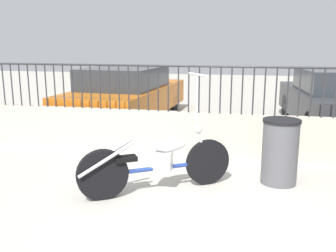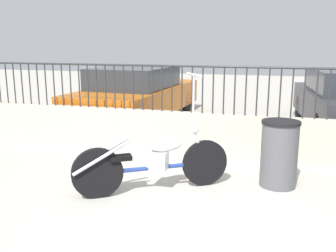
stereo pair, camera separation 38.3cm
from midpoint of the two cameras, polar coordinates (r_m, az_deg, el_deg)
ground_plane at (r=4.51m, az=4.95°, el=-12.89°), size 40.00×40.00×0.00m
low_wall at (r=6.53m, az=9.17°, el=-1.45°), size 10.53×0.18×0.76m
fence_railing at (r=6.37m, az=9.46°, el=6.57°), size 10.53×0.04×0.82m
motorcycle_blue at (r=4.92m, az=-1.04°, el=-5.55°), size 1.82×1.26×1.56m
trash_bin at (r=5.38m, az=18.56°, el=-4.04°), size 0.52×0.52×0.92m
car_orange at (r=9.44m, az=-3.53°, el=4.88°), size 2.03×4.65×1.37m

